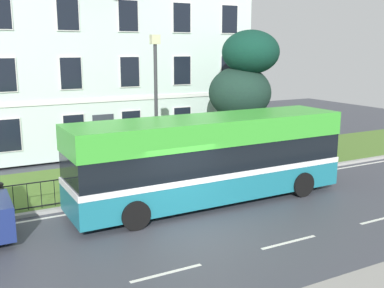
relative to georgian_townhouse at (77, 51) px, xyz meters
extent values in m
cube|color=#3D3F48|center=(-0.43, -15.48, -5.47)|extent=(60.00, 56.00, 0.06)
cube|color=silver|center=(-0.43, -11.83, -5.43)|extent=(54.00, 0.14, 0.01)
cube|color=silver|center=(-2.43, -17.28, -5.43)|extent=(2.00, 0.12, 0.01)
cube|color=silver|center=(1.57, -17.28, -5.43)|extent=(2.00, 0.12, 0.01)
cube|color=silver|center=(5.57, -17.28, -5.43)|extent=(2.00, 0.12, 0.01)
cube|color=#9E9E99|center=(-0.43, -11.36, -5.38)|extent=(57.00, 0.24, 0.12)
cube|color=#50762E|center=(-0.43, -8.56, -5.38)|extent=(57.00, 5.36, 0.12)
cube|color=silver|center=(0.00, 0.01, -0.79)|extent=(18.14, 9.10, 9.05)
cube|color=white|center=(0.00, -4.57, -2.38)|extent=(18.14, 0.06, 0.20)
cube|color=#2D333D|center=(0.00, -4.58, -4.22)|extent=(1.10, 0.06, 2.20)
cube|color=white|center=(-4.54, -4.58, -3.79)|extent=(1.11, 0.04, 1.60)
cube|color=black|center=(-4.54, -4.60, -3.79)|extent=(1.01, 0.03, 1.50)
cube|color=white|center=(-1.51, -4.58, -3.79)|extent=(1.11, 0.04, 1.60)
cube|color=black|center=(-1.51, -4.60, -3.79)|extent=(1.01, 0.03, 1.50)
cube|color=white|center=(1.51, -4.58, -3.79)|extent=(1.11, 0.04, 1.60)
cube|color=black|center=(1.51, -4.60, -3.79)|extent=(1.01, 0.03, 1.50)
cube|color=white|center=(4.54, -4.58, -3.79)|extent=(1.11, 0.04, 1.60)
cube|color=black|center=(4.54, -4.60, -3.79)|extent=(1.01, 0.03, 1.50)
cube|color=white|center=(7.56, -4.58, -3.79)|extent=(1.11, 0.04, 1.60)
cube|color=black|center=(7.56, -4.60, -3.79)|extent=(1.01, 0.03, 1.50)
cube|color=white|center=(-4.54, -4.58, -1.00)|extent=(1.11, 0.04, 1.60)
cube|color=black|center=(-4.54, -4.60, -1.00)|extent=(1.01, 0.03, 1.50)
cube|color=white|center=(-1.51, -4.58, -1.00)|extent=(1.11, 0.04, 1.60)
cube|color=black|center=(-1.51, -4.60, -1.00)|extent=(1.01, 0.03, 1.50)
cube|color=white|center=(1.51, -4.58, -1.00)|extent=(1.11, 0.04, 1.60)
cube|color=black|center=(1.51, -4.60, -1.00)|extent=(1.01, 0.03, 1.50)
cube|color=white|center=(4.54, -4.58, -1.00)|extent=(1.11, 0.04, 1.60)
cube|color=black|center=(4.54, -4.60, -1.00)|extent=(1.01, 0.03, 1.50)
cube|color=white|center=(7.56, -4.58, -1.00)|extent=(1.11, 0.04, 1.60)
cube|color=black|center=(7.56, -4.60, -1.00)|extent=(1.01, 0.03, 1.50)
cube|color=white|center=(-1.51, -4.58, 1.78)|extent=(1.11, 0.04, 1.60)
cube|color=black|center=(-1.51, -4.60, 1.78)|extent=(1.01, 0.03, 1.50)
cube|color=white|center=(1.51, -4.58, 1.78)|extent=(1.11, 0.04, 1.60)
cube|color=black|center=(1.51, -4.60, 1.78)|extent=(1.01, 0.03, 1.50)
cube|color=white|center=(4.54, -4.58, 1.78)|extent=(1.11, 0.04, 1.60)
cube|color=black|center=(4.54, -4.60, 1.78)|extent=(1.01, 0.03, 1.50)
cube|color=white|center=(7.56, -4.58, 1.78)|extent=(1.11, 0.04, 1.60)
cube|color=black|center=(7.56, -4.60, 1.78)|extent=(1.01, 0.03, 1.50)
cube|color=black|center=(0.00, -11.08, -4.37)|extent=(18.79, 0.04, 0.04)
cube|color=black|center=(0.00, -11.08, -5.24)|extent=(18.79, 0.04, 0.04)
cylinder|color=black|center=(-5.27, -11.08, -4.84)|extent=(0.02, 0.02, 0.95)
cylinder|color=black|center=(-4.81, -11.08, -4.84)|extent=(0.02, 0.02, 0.95)
cylinder|color=black|center=(-4.35, -11.08, -4.84)|extent=(0.02, 0.02, 0.95)
cylinder|color=black|center=(-3.90, -11.08, -4.84)|extent=(0.02, 0.02, 0.95)
cylinder|color=black|center=(-3.44, -11.08, -4.84)|extent=(0.02, 0.02, 0.95)
cylinder|color=black|center=(-2.98, -11.08, -4.84)|extent=(0.02, 0.02, 0.95)
cylinder|color=black|center=(-2.52, -11.08, -4.84)|extent=(0.02, 0.02, 0.95)
cylinder|color=black|center=(-2.06, -11.08, -4.84)|extent=(0.02, 0.02, 0.95)
cylinder|color=black|center=(-1.60, -11.08, -4.84)|extent=(0.02, 0.02, 0.95)
cylinder|color=black|center=(-1.15, -11.08, -4.84)|extent=(0.02, 0.02, 0.95)
cylinder|color=black|center=(-0.69, -11.08, -4.84)|extent=(0.02, 0.02, 0.95)
cylinder|color=black|center=(-0.23, -11.08, -4.84)|extent=(0.02, 0.02, 0.95)
cylinder|color=black|center=(0.23, -11.08, -4.84)|extent=(0.02, 0.02, 0.95)
cylinder|color=black|center=(0.69, -11.08, -4.84)|extent=(0.02, 0.02, 0.95)
cylinder|color=black|center=(1.15, -11.08, -4.84)|extent=(0.02, 0.02, 0.95)
cylinder|color=black|center=(1.60, -11.08, -4.84)|extent=(0.02, 0.02, 0.95)
cylinder|color=black|center=(2.06, -11.08, -4.84)|extent=(0.02, 0.02, 0.95)
cylinder|color=black|center=(2.52, -11.08, -4.84)|extent=(0.02, 0.02, 0.95)
cylinder|color=black|center=(2.98, -11.08, -4.84)|extent=(0.02, 0.02, 0.95)
cylinder|color=black|center=(3.44, -11.08, -4.84)|extent=(0.02, 0.02, 0.95)
cylinder|color=black|center=(3.90, -11.08, -4.84)|extent=(0.02, 0.02, 0.95)
cylinder|color=black|center=(4.35, -11.08, -4.84)|extent=(0.02, 0.02, 0.95)
cylinder|color=black|center=(4.81, -11.08, -4.84)|extent=(0.02, 0.02, 0.95)
cylinder|color=black|center=(5.27, -11.08, -4.84)|extent=(0.02, 0.02, 0.95)
cylinder|color=black|center=(5.73, -11.08, -4.84)|extent=(0.02, 0.02, 0.95)
cylinder|color=black|center=(6.19, -11.08, -4.84)|extent=(0.02, 0.02, 0.95)
cylinder|color=black|center=(6.65, -11.08, -4.84)|extent=(0.02, 0.02, 0.95)
cylinder|color=black|center=(7.10, -11.08, -4.84)|extent=(0.02, 0.02, 0.95)
cylinder|color=black|center=(7.56, -11.08, -4.84)|extent=(0.02, 0.02, 0.95)
cylinder|color=black|center=(8.02, -11.08, -4.84)|extent=(0.02, 0.02, 0.95)
cylinder|color=black|center=(8.48, -11.08, -4.84)|extent=(0.02, 0.02, 0.95)
cylinder|color=black|center=(8.94, -11.08, -4.84)|extent=(0.02, 0.02, 0.95)
cylinder|color=black|center=(9.39, -11.08, -4.84)|extent=(0.02, 0.02, 0.95)
cylinder|color=#423328|center=(6.65, -7.52, -4.49)|extent=(0.43, 0.43, 1.66)
ellipsoid|color=#1A3D2A|center=(6.81, -7.52, -4.16)|extent=(4.53, 4.53, 2.75)
ellipsoid|color=#1A3429|center=(6.51, -7.30, -2.08)|extent=(3.24, 3.24, 2.73)
ellipsoid|color=#0F372A|center=(6.88, -7.66, 0.00)|extent=(2.92, 2.92, 2.22)
cube|color=#1C7081|center=(1.38, -13.02, -4.65)|extent=(10.49, 2.49, 1.05)
cube|color=white|center=(1.38, -13.02, -4.16)|extent=(10.51, 2.51, 0.20)
cube|color=black|center=(1.38, -13.02, -3.63)|extent=(10.40, 2.45, 1.00)
cube|color=green|center=(1.38, -13.02, -2.69)|extent=(10.49, 2.49, 0.88)
cube|color=black|center=(6.63, -12.98, -3.68)|extent=(0.08, 2.03, 0.92)
cube|color=black|center=(6.63, -12.98, -2.73)|extent=(0.07, 1.74, 0.56)
cylinder|color=silver|center=(6.62, -12.20, -4.96)|extent=(0.04, 0.20, 0.20)
cylinder|color=silver|center=(6.64, -13.75, -4.96)|extent=(0.04, 0.20, 0.20)
cylinder|color=black|center=(4.82, -11.83, -4.96)|extent=(0.96, 0.31, 0.96)
cylinder|color=black|center=(4.84, -14.15, -4.96)|extent=(0.96, 0.31, 0.96)
cylinder|color=black|center=(-2.09, -11.89, -4.96)|extent=(0.96, 0.31, 0.96)
cylinder|color=black|center=(-2.07, -14.20, -4.96)|extent=(0.96, 0.31, 0.96)
cylinder|color=#333338|center=(0.39, -10.40, -2.49)|extent=(0.14, 0.14, 5.66)
cube|color=beige|center=(0.39, -10.40, 0.52)|extent=(0.36, 0.24, 0.36)
camera|label=1|loc=(-6.97, -27.05, 0.20)|focal=42.84mm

